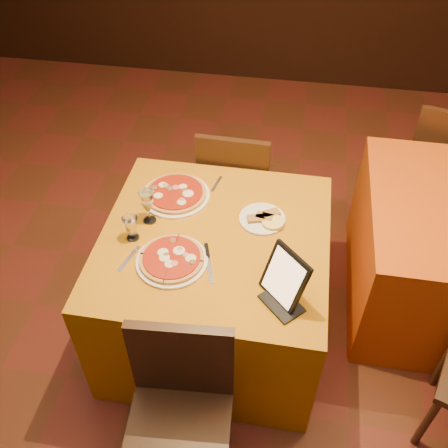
% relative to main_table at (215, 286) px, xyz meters
% --- Properties ---
extents(floor, '(6.00, 7.00, 0.01)m').
position_rel_main_table_xyz_m(floor, '(0.01, -0.46, -0.38)').
color(floor, '#5E2D19').
rests_on(floor, ground).
extents(main_table, '(1.10, 1.10, 0.75)m').
position_rel_main_table_xyz_m(main_table, '(0.00, 0.00, 0.00)').
color(main_table, '#B7720B').
rests_on(main_table, floor).
extents(chair_main_near, '(0.50, 0.50, 0.91)m').
position_rel_main_table_xyz_m(chair_main_near, '(-0.00, -0.83, 0.08)').
color(chair_main_near, black).
rests_on(chair_main_near, floor).
extents(chair_main_far, '(0.37, 0.37, 0.91)m').
position_rel_main_table_xyz_m(chair_main_far, '(-0.00, 0.78, 0.08)').
color(chair_main_far, black).
rests_on(chair_main_far, floor).
extents(chair_side_far, '(0.53, 0.53, 0.91)m').
position_rel_main_table_xyz_m(chair_side_far, '(1.31, 1.26, 0.08)').
color(chair_side_far, black).
rests_on(chair_side_far, floor).
extents(pizza_near, '(0.33, 0.33, 0.03)m').
position_rel_main_table_xyz_m(pizza_near, '(-0.16, -0.19, 0.39)').
color(pizza_near, white).
rests_on(pizza_near, main_table).
extents(pizza_far, '(0.36, 0.36, 0.03)m').
position_rel_main_table_xyz_m(pizza_far, '(-0.25, 0.25, 0.39)').
color(pizza_far, white).
rests_on(pizza_far, main_table).
extents(cutlet_dish, '(0.23, 0.23, 0.03)m').
position_rel_main_table_xyz_m(cutlet_dish, '(0.21, 0.15, 0.39)').
color(cutlet_dish, white).
rests_on(cutlet_dish, main_table).
extents(wine_glass, '(0.08, 0.08, 0.19)m').
position_rel_main_table_xyz_m(wine_glass, '(-0.34, 0.05, 0.47)').
color(wine_glass, '#C6CA72').
rests_on(wine_glass, main_table).
extents(water_glass, '(0.09, 0.09, 0.13)m').
position_rel_main_table_xyz_m(water_glass, '(-0.38, -0.08, 0.44)').
color(water_glass, white).
rests_on(water_glass, main_table).
extents(tablet, '(0.22, 0.22, 0.24)m').
position_rel_main_table_xyz_m(tablet, '(0.35, -0.30, 0.49)').
color(tablet, black).
rests_on(tablet, main_table).
extents(knife, '(0.08, 0.22, 0.01)m').
position_rel_main_table_xyz_m(knife, '(0.01, -0.19, 0.38)').
color(knife, '#B8B8BF').
rests_on(knife, main_table).
extents(fork_near, '(0.06, 0.17, 0.01)m').
position_rel_main_table_xyz_m(fork_near, '(-0.36, -0.21, 0.38)').
color(fork_near, '#B1B2B8').
rests_on(fork_near, main_table).
extents(fork_far, '(0.04, 0.14, 0.01)m').
position_rel_main_table_xyz_m(fork_far, '(-0.06, 0.39, 0.38)').
color(fork_far, silver).
rests_on(fork_far, main_table).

